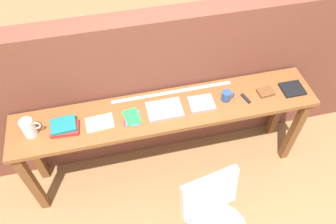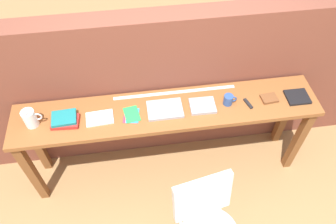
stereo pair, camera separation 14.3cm
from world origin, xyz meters
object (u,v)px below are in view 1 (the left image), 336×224
chair_white_moulded (215,217)px  book_repair_rightmost (292,89)px  magazine_cycling (100,123)px  mug (227,96)px  pamphlet_pile_colourful (132,118)px  book_stack_leftmost (64,127)px  pitcher_white (29,128)px  leather_journal_brown (266,92)px  book_open_centre (165,110)px  multitool_folded (246,98)px

chair_white_moulded → book_repair_rightmost: (0.91, 0.79, 0.36)m
magazine_cycling → mug: (1.04, 0.01, 0.04)m
chair_white_moulded → pamphlet_pile_colourful: size_ratio=4.88×
magazine_cycling → chair_white_moulded: bearing=-51.4°
magazine_cycling → mug: mug is taller
book_stack_leftmost → book_repair_rightmost: 1.89m
pitcher_white → leather_journal_brown: size_ratio=1.41×
book_stack_leftmost → mug: bearing=0.6°
pamphlet_pile_colourful → leather_journal_brown: size_ratio=1.41×
magazine_cycling → mug: 1.04m
book_open_centre → book_stack_leftmost: bearing=-179.1°
leather_journal_brown → book_repair_rightmost: leather_journal_brown is taller
chair_white_moulded → magazine_cycling: size_ratio=4.20×
multitool_folded → book_repair_rightmost: bearing=1.6°
magazine_cycling → multitool_folded: 1.20m
pitcher_white → book_stack_leftmost: 0.25m
book_stack_leftmost → leather_journal_brown: book_stack_leftmost is taller
book_repair_rightmost → pitcher_white: bearing=180.0°
multitool_folded → leather_journal_brown: 0.19m
pamphlet_pile_colourful → book_stack_leftmost: bearing=179.5°
book_stack_leftmost → book_repair_rightmost: book_stack_leftmost is taller
book_open_centre → book_repair_rightmost: book_open_centre is taller
pitcher_white → book_repair_rightmost: size_ratio=0.99×
magazine_cycling → pitcher_white: bearing=174.7°
pitcher_white → leather_journal_brown: (1.90, -0.01, -0.07)m
book_open_centre → pitcher_white: bearing=179.9°
book_open_centre → chair_white_moulded: bearing=-76.0°
multitool_folded → leather_journal_brown: size_ratio=0.85×
pitcher_white → leather_journal_brown: 1.90m
pitcher_white → multitool_folded: bearing=-1.1°
multitool_folded → mug: bearing=168.8°
leather_journal_brown → book_repair_rightmost: size_ratio=0.70×
pitcher_white → mug: bearing=-0.0°
pamphlet_pile_colourful → book_repair_rightmost: book_repair_rightmost is taller
chair_white_moulded → pamphlet_pile_colourful: bearing=120.7°
pitcher_white → pamphlet_pile_colourful: pitcher_white is taller
book_open_centre → multitool_folded: size_ratio=2.57×
chair_white_moulded → pamphlet_pile_colourful: 0.99m
book_open_centre → leather_journal_brown: bearing=-0.2°
book_stack_leftmost → book_open_centre: size_ratio=0.77×
mug → magazine_cycling: bearing=-179.2°
magazine_cycling → multitool_folded: multitool_folded is taller
pamphlet_pile_colourful → multitool_folded: 0.95m
book_stack_leftmost → book_open_centre: bearing=0.9°
chair_white_moulded → leather_journal_brown: leather_journal_brown is taller
book_stack_leftmost → pamphlet_pile_colourful: bearing=-0.5°
chair_white_moulded → leather_journal_brown: size_ratio=6.86×
book_stack_leftmost → mug: size_ratio=1.99×
magazine_cycling → book_repair_rightmost: size_ratio=1.14×
chair_white_moulded → multitool_folded: (0.48, 0.78, 0.36)m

